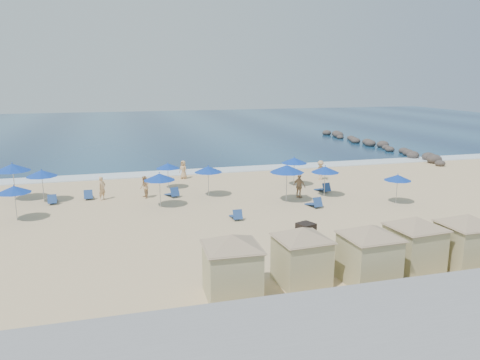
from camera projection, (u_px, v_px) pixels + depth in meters
name	position (u px, v px, depth m)	size (l,w,h in m)	color
ground	(246.00, 221.00, 28.40)	(160.00, 160.00, 0.00)	#D6B788
ocean	(155.00, 128.00, 80.11)	(160.00, 80.00, 0.06)	#0E2A4D
surf_line	(198.00, 172.00, 42.97)	(160.00, 2.50, 0.08)	white
seawall	(359.00, 319.00, 15.57)	(160.00, 6.10, 1.22)	gray
rock_jetty	(374.00, 144.00, 58.07)	(2.56, 26.66, 0.96)	#302A28
trash_bin	(306.00, 231.00, 25.29)	(0.83, 0.83, 0.83)	black
cabana_0	(232.00, 257.00, 18.33)	(4.52, 4.52, 2.84)	tan
cabana_1	(302.00, 248.00, 19.52)	(4.33, 4.33, 2.72)	tan
cabana_2	(369.00, 246.00, 19.59)	(4.48, 4.48, 2.81)	tan
cabana_3	(415.00, 237.00, 20.82)	(4.42, 4.42, 2.78)	tan
cabana_4	(466.00, 234.00, 21.18)	(4.44, 4.44, 2.79)	tan
umbrella_0	(12.00, 167.00, 32.61)	(2.41, 2.41, 2.74)	#A5A8AD
umbrella_1	(14.00, 189.00, 28.01)	(1.98, 1.98, 2.26)	#A5A8AD
umbrella_2	(42.00, 173.00, 32.18)	(2.09, 2.09, 2.38)	#A5A8AD
umbrella_3	(168.00, 166.00, 36.21)	(1.83, 1.83, 2.08)	#A5A8AD
umbrella_4	(159.00, 177.00, 30.94)	(2.10, 2.10, 2.40)	#A5A8AD
umbrella_5	(208.00, 169.00, 33.79)	(2.05, 2.05, 2.33)	#A5A8AD
umbrella_6	(287.00, 169.00, 32.17)	(2.40, 2.40, 2.73)	#A5A8AD
umbrella_7	(294.00, 160.00, 37.14)	(2.09, 2.09, 2.37)	#A5A8AD
umbrella_8	(325.00, 169.00, 33.75)	(2.04, 2.04, 2.32)	#A5A8AD
umbrella_9	(398.00, 178.00, 31.89)	(1.85, 1.85, 2.10)	#A5A8AD
beach_chair_0	(53.00, 200.00, 32.19)	(0.66, 1.35, 0.72)	navy
beach_chair_1	(88.00, 195.00, 33.42)	(0.63, 1.35, 0.74)	navy
beach_chair_2	(173.00, 193.00, 34.04)	(1.02, 1.52, 0.77)	navy
beach_chair_3	(236.00, 215.00, 28.65)	(0.58, 1.28, 0.70)	navy
beach_chair_4	(315.00, 203.00, 31.34)	(0.79, 1.44, 0.75)	navy
beach_chair_5	(324.00, 189.00, 35.45)	(0.86, 1.49, 0.77)	navy
beachgoer_0	(102.00, 188.00, 33.06)	(0.61, 0.40, 1.68)	tan
beachgoer_1	(145.00, 187.00, 33.56)	(0.78, 0.61, 1.61)	tan
beachgoer_2	(299.00, 186.00, 33.61)	(1.02, 0.43, 1.74)	tan
beachgoer_3	(320.00, 170.00, 39.56)	(1.07, 0.61, 1.65)	tan
beachgoer_4	(183.00, 170.00, 39.99)	(0.77, 0.50, 1.58)	tan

